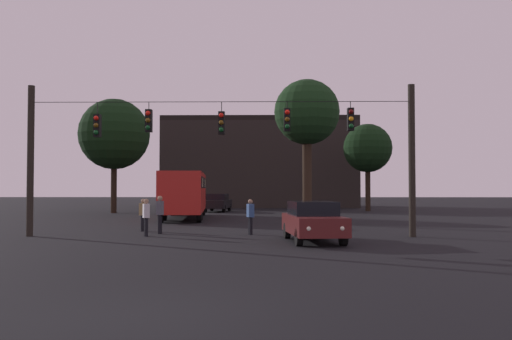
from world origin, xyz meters
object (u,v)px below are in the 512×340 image
car_near_right (313,221)px  pedestrian_near_bus (250,215)px  city_bus (185,190)px  pedestrian_crossing_right (143,213)px  tree_right_far (368,148)px  pedestrian_crossing_left (160,212)px  pedestrian_crossing_center (146,215)px  tree_behind_building (114,134)px  tree_left_silhouette (307,114)px  car_far_left (218,202)px

car_near_right → pedestrian_near_bus: size_ratio=2.91×
city_bus → pedestrian_crossing_right: size_ratio=7.36×
pedestrian_near_bus → tree_right_far: bearing=68.0°
pedestrian_crossing_left → pedestrian_crossing_center: bearing=-104.0°
city_bus → tree_behind_building: tree_behind_building is taller
car_near_right → city_bus: bearing=114.9°
tree_right_far → pedestrian_crossing_left: bearing=-120.1°
pedestrian_crossing_right → tree_left_silhouette: 11.18m
pedestrian_crossing_right → pedestrian_crossing_center: bearing=-74.9°
pedestrian_crossing_right → tree_left_silhouette: (8.11, 5.48, 5.40)m
pedestrian_crossing_right → pedestrian_crossing_left: bearing=-52.9°
tree_left_silhouette → tree_right_far: bearing=68.4°
car_near_right → pedestrian_crossing_left: 7.34m
car_far_left → tree_left_silhouette: 17.49m
car_far_left → pedestrian_crossing_right: 20.88m
pedestrian_crossing_center → pedestrian_crossing_right: (-0.73, 2.71, -0.04)m
tree_behind_building → car_near_right: bearing=-58.8°
pedestrian_crossing_center → tree_right_far: bearing=60.6°
pedestrian_crossing_center → tree_right_far: size_ratio=0.21×
car_far_left → tree_behind_building: 10.20m
car_near_right → pedestrian_crossing_left: bearing=151.9°
city_bus → pedestrian_near_bus: size_ratio=7.27×
pedestrian_near_bus → tree_right_far: size_ratio=0.20×
pedestrian_crossing_left → tree_right_far: bearing=59.9°
pedestrian_crossing_left → car_near_right: bearing=-28.1°
car_near_right → tree_behind_building: 27.56m
car_far_left → tree_behind_building: (-8.16, -2.57, 5.55)m
car_far_left → pedestrian_crossing_center: 23.54m
pedestrian_crossing_center → tree_left_silhouette: 12.26m
pedestrian_crossing_center → tree_behind_building: (-7.19, 20.95, 5.47)m
pedestrian_crossing_left → tree_left_silhouette: tree_left_silhouette is taller
car_far_left → pedestrian_crossing_right: bearing=-94.7°
pedestrian_crossing_left → pedestrian_crossing_center: pedestrian_crossing_left is taller
pedestrian_crossing_left → tree_left_silhouette: size_ratio=0.20×
pedestrian_crossing_left → tree_left_silhouette: bearing=44.3°
pedestrian_crossing_center → pedestrian_crossing_right: pedestrian_crossing_center is taller
car_near_right → tree_behind_building: (-13.99, 23.09, 5.55)m
city_bus → car_near_right: (7.13, -15.39, -1.07)m
pedestrian_crossing_center → tree_right_far: tree_right_far is taller
car_far_left → pedestrian_crossing_center: (-0.97, -23.52, 0.09)m
city_bus → pedestrian_near_bus: bearing=-69.2°
tree_left_silhouette → tree_behind_building: (-14.57, 12.76, 0.10)m
city_bus → pedestrian_crossing_left: size_ratio=6.65×
pedestrian_crossing_center → pedestrian_crossing_right: bearing=105.1°
pedestrian_near_bus → tree_behind_building: 23.73m
car_near_right → tree_right_far: (7.13, 26.88, 4.66)m
pedestrian_crossing_left → pedestrian_near_bus: pedestrian_crossing_left is taller
city_bus → pedestrian_crossing_left: bearing=-86.8°
pedestrian_crossing_center → tree_left_silhouette: size_ratio=0.19×
pedestrian_crossing_right → tree_left_silhouette: tree_left_silhouette is taller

